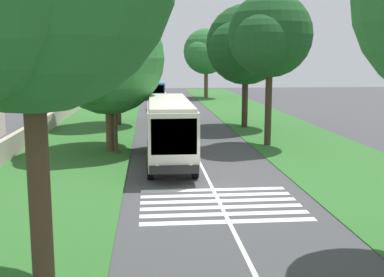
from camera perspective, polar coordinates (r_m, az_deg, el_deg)
ground at (r=21.89m, az=2.87°, el=-6.77°), size 160.00×160.00×0.00m
grass_verge_left at (r=36.70m, az=-13.26°, el=-0.34°), size 120.00×8.00×0.04m
grass_verge_right at (r=38.00m, az=12.02°, el=0.03°), size 120.00×8.00×0.04m
centre_line at (r=36.45m, az=-0.40°, el=-0.18°), size 110.00×0.16×0.01m
coach_bus at (r=28.30m, az=-2.73°, el=1.39°), size 11.16×2.62×3.73m
zebra_crossing at (r=20.66m, az=3.37°, el=-7.76°), size 4.95×6.80×0.01m
trailing_car_0 at (r=48.91m, az=-3.71°, el=3.06°), size 4.30×1.78×1.43m
trailing_car_1 at (r=58.08m, az=-4.23°, el=4.07°), size 4.30×1.78×1.43m
trailing_car_2 at (r=63.25m, az=-4.03°, el=4.51°), size 4.30×1.78×1.43m
trailing_minibus_0 at (r=73.77m, az=-4.11°, el=5.90°), size 6.00×2.14×2.53m
roadside_tree_left_1 at (r=74.38m, az=-7.38°, el=9.83°), size 6.24×5.15×9.33m
roadside_tree_left_2 at (r=44.67m, az=-9.24°, el=10.23°), size 8.50×7.13×10.48m
roadside_tree_left_3 at (r=32.31m, az=-10.17°, el=8.96°), size 9.09×7.32×9.76m
roadside_tree_right_0 at (r=75.20m, az=1.55°, el=10.13°), size 8.51×6.98×10.64m
roadside_tree_right_1 at (r=42.91m, az=6.10°, el=10.72°), size 8.68×7.03×10.76m
roadside_tree_right_3 at (r=34.10m, az=9.01°, el=11.78°), size 6.78×5.82×10.59m
utility_pole at (r=31.29m, az=-9.19°, el=6.49°), size 0.24×1.40×8.74m
roadside_wall at (r=42.07m, az=-16.94°, el=1.68°), size 70.00×0.40×1.35m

